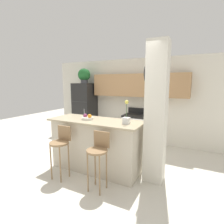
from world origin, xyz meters
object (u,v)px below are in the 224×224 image
at_px(refrigerator, 85,110).
at_px(orchid_vase, 126,117).
at_px(bar_stool_right, 98,152).
at_px(fruit_bowl, 88,118).
at_px(stove_range, 135,129).
at_px(potted_plant_on_fridge, 84,75).
at_px(bar_stool_left, 61,144).
at_px(trash_bin, 95,135).

xyz_separation_m(refrigerator, orchid_vase, (2.26, -1.83, 0.29)).
xyz_separation_m(bar_stool_right, fruit_bowl, (-0.59, 0.54, 0.44)).
bearing_deg(refrigerator, stove_range, 0.96).
xyz_separation_m(refrigerator, potted_plant_on_fridge, (-0.00, 0.00, 1.16)).
relative_size(bar_stool_left, fruit_bowl, 4.22).
xyz_separation_m(bar_stool_left, trash_bin, (-0.60, 2.17, -0.49)).
relative_size(stove_range, fruit_bowl, 4.49).
xyz_separation_m(refrigerator, bar_stool_right, (1.98, -2.38, -0.23)).
bearing_deg(trash_bin, stove_range, 11.04).
distance_m(orchid_vase, fruit_bowl, 0.87).
bearing_deg(bar_stool_right, fruit_bowl, 137.09).
bearing_deg(trash_bin, bar_stool_left, -74.47).
distance_m(bar_stool_left, potted_plant_on_fridge, 2.99).
bearing_deg(bar_stool_left, orchid_vase, 26.29).
relative_size(refrigerator, bar_stool_right, 1.81).
distance_m(bar_stool_right, potted_plant_on_fridge, 3.40).
height_order(bar_stool_right, trash_bin, bar_stool_right).
bearing_deg(orchid_vase, bar_stool_left, -153.71).
bearing_deg(fruit_bowl, potted_plant_on_fridge, 127.10).
bearing_deg(refrigerator, orchid_vase, -39.10).
height_order(stove_range, fruit_bowl, fruit_bowl).
height_order(bar_stool_right, potted_plant_on_fridge, potted_plant_on_fridge).
relative_size(stove_range, bar_stool_right, 1.06).
bearing_deg(orchid_vase, refrigerator, 140.90).
height_order(refrigerator, bar_stool_left, refrigerator).
relative_size(orchid_vase, fruit_bowl, 1.84).
height_order(bar_stool_right, fruit_bowl, fruit_bowl).
height_order(stove_range, bar_stool_right, stove_range).
height_order(refrigerator, fruit_bowl, refrigerator).
bearing_deg(bar_stool_right, potted_plant_on_fridge, 129.66).
relative_size(refrigerator, bar_stool_left, 1.81).
height_order(stove_range, trash_bin, stove_range).
distance_m(fruit_bowl, trash_bin, 2.06).
xyz_separation_m(stove_range, bar_stool_left, (-0.64, -2.41, 0.22)).
distance_m(stove_range, fruit_bowl, 2.02).
relative_size(potted_plant_on_fridge, fruit_bowl, 1.99).
height_order(potted_plant_on_fridge, orchid_vase, potted_plant_on_fridge).
bearing_deg(orchid_vase, trash_bin, 136.71).
height_order(refrigerator, orchid_vase, refrigerator).
relative_size(refrigerator, orchid_vase, 4.14).
bearing_deg(stove_range, potted_plant_on_fridge, -179.04).
xyz_separation_m(bar_stool_right, orchid_vase, (0.28, 0.55, 0.52)).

